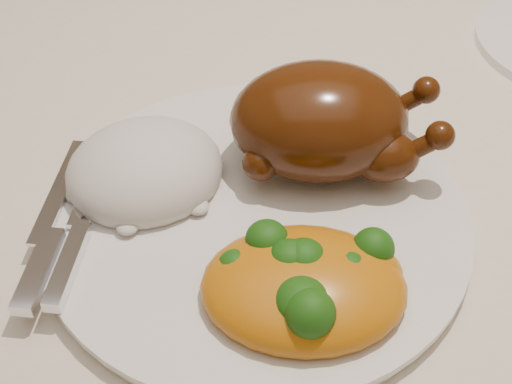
{
  "coord_description": "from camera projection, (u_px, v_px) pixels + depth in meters",
  "views": [
    {
      "loc": [
        -0.0,
        -0.49,
        1.15
      ],
      "look_at": [
        0.01,
        -0.13,
        0.8
      ],
      "focal_mm": 50.0,
      "sensor_mm": 36.0,
      "label": 1
    }
  ],
  "objects": [
    {
      "name": "dining_table",
      "position": [
        245.0,
        198.0,
        0.69
      ],
      "size": [
        1.6,
        0.9,
        0.76
      ],
      "color": "brown",
      "rests_on": "floor"
    },
    {
      "name": "tablecloth",
      "position": [
        244.0,
        140.0,
        0.64
      ],
      "size": [
        1.73,
        1.03,
        0.18
      ],
      "color": "beige",
      "rests_on": "dining_table"
    },
    {
      "name": "dinner_plate",
      "position": [
        256.0,
        218.0,
        0.52
      ],
      "size": [
        0.38,
        0.38,
        0.01
      ],
      "primitive_type": "cylinder",
      "rotation": [
        0.0,
        0.0,
        0.3
      ],
      "color": "white",
      "rests_on": "tablecloth"
    },
    {
      "name": "roast_chicken",
      "position": [
        324.0,
        121.0,
        0.52
      ],
      "size": [
        0.16,
        0.1,
        0.08
      ],
      "rotation": [
        0.0,
        0.0,
        -0.02
      ],
      "color": "#471E07",
      "rests_on": "dinner_plate"
    },
    {
      "name": "rice_mound",
      "position": [
        145.0,
        171.0,
        0.53
      ],
      "size": [
        0.15,
        0.14,
        0.06
      ],
      "rotation": [
        0.0,
        0.0,
        0.36
      ],
      "color": "silver",
      "rests_on": "dinner_plate"
    },
    {
      "name": "mac_and_cheese",
      "position": [
        311.0,
        283.0,
        0.45
      ],
      "size": [
        0.14,
        0.11,
        0.05
      ],
      "rotation": [
        0.0,
        0.0,
        -0.04
      ],
      "color": "orange",
      "rests_on": "dinner_plate"
    },
    {
      "name": "cutlery",
      "position": [
        59.0,
        240.0,
        0.49
      ],
      "size": [
        0.04,
        0.17,
        0.01
      ],
      "rotation": [
        0.0,
        0.0,
        -0.14
      ],
      "color": "silver",
      "rests_on": "dinner_plate"
    }
  ]
}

